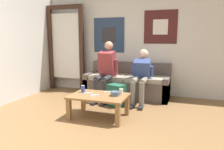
# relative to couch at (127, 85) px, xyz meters

# --- Properties ---
(ground_plane) EXTENTS (18.00, 18.00, 0.00)m
(ground_plane) POSITION_rel_couch_xyz_m (-0.13, -2.47, -0.28)
(ground_plane) COLOR brown
(wall_back) EXTENTS (10.00, 0.07, 2.55)m
(wall_back) POSITION_rel_couch_xyz_m (-0.13, 0.37, 1.00)
(wall_back) COLOR silver
(wall_back) RESTS_ON ground_plane
(door_frame) EXTENTS (1.00, 0.10, 2.15)m
(door_frame) POSITION_rel_couch_xyz_m (-1.67, 0.16, 0.92)
(door_frame) COLOR #382319
(door_frame) RESTS_ON ground_plane
(couch) EXTENTS (1.91, 0.74, 0.77)m
(couch) POSITION_rel_couch_xyz_m (0.00, 0.00, 0.00)
(couch) COLOR #564C47
(couch) RESTS_ON ground_plane
(coffee_table) EXTENTS (0.96, 0.65, 0.39)m
(coffee_table) POSITION_rel_couch_xyz_m (-0.10, -1.48, 0.05)
(coffee_table) COLOR olive
(coffee_table) RESTS_ON ground_plane
(person_seated_adult) EXTENTS (0.47, 0.84, 1.27)m
(person_seated_adult) POSITION_rel_couch_xyz_m (-0.38, -0.37, 0.41)
(person_seated_adult) COLOR #2D2D33
(person_seated_adult) RESTS_ON ground_plane
(person_seated_teen) EXTENTS (0.47, 0.88, 1.10)m
(person_seated_teen) POSITION_rel_couch_xyz_m (0.40, -0.37, 0.33)
(person_seated_teen) COLOR gray
(person_seated_teen) RESTS_ON ground_plane
(backpack) EXTENTS (0.38, 0.34, 0.44)m
(backpack) POSITION_rel_couch_xyz_m (-0.02, -0.78, -0.07)
(backpack) COLOR #1E5642
(backpack) RESTS_ON ground_plane
(ceramic_bowl) EXTENTS (0.15, 0.15, 0.08)m
(ceramic_bowl) POSITION_rel_couch_xyz_m (0.17, -1.43, 0.16)
(ceramic_bowl) COLOR #475B75
(ceramic_bowl) RESTS_ON coffee_table
(pillar_candle) EXTENTS (0.07, 0.07, 0.11)m
(pillar_candle) POSITION_rel_couch_xyz_m (0.24, -1.31, 0.16)
(pillar_candle) COLOR silver
(pillar_candle) RESTS_ON coffee_table
(drink_can_blue) EXTENTS (0.07, 0.07, 0.12)m
(drink_can_blue) POSITION_rel_couch_xyz_m (-0.43, -1.39, 0.18)
(drink_can_blue) COLOR #28479E
(drink_can_blue) RESTS_ON coffee_table
(game_controller_near_left) EXTENTS (0.13, 0.12, 0.03)m
(game_controller_near_left) POSITION_rel_couch_xyz_m (-0.13, -1.56, 0.13)
(game_controller_near_left) COLOR white
(game_controller_near_left) RESTS_ON coffee_table
(game_controller_near_right) EXTENTS (0.14, 0.10, 0.03)m
(game_controller_near_right) POSITION_rel_couch_xyz_m (-0.29, -1.48, 0.13)
(game_controller_near_right) COLOR white
(game_controller_near_right) RESTS_ON coffee_table
(game_controller_far_center) EXTENTS (0.14, 0.11, 0.03)m
(game_controller_far_center) POSITION_rel_couch_xyz_m (-0.02, -1.28, 0.13)
(game_controller_far_center) COLOR white
(game_controller_far_center) RESTS_ON coffee_table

